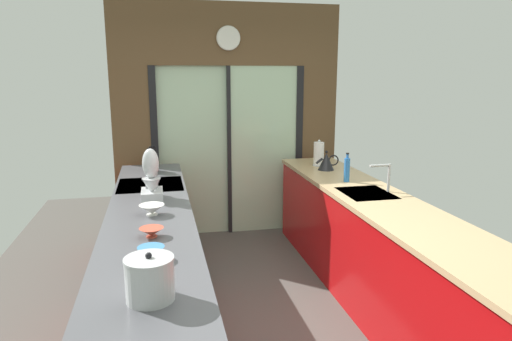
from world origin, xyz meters
name	(u,v)px	position (x,y,z in m)	size (l,w,h in m)	color
ground_plane	(263,301)	(0.00, 0.60, -0.01)	(5.04, 7.60, 0.02)	#4C4742
back_wall_unit	(228,107)	(0.00, 2.40, 1.52)	(2.64, 0.12, 2.70)	brown
left_counter_run	(152,284)	(-0.91, 0.13, 0.47)	(0.62, 3.80, 0.92)	#AD0C0F
right_counter_run	(379,254)	(0.91, 0.30, 0.46)	(0.62, 3.80, 0.92)	#AD0C0F
sink_faucet	(385,173)	(1.06, 0.55, 1.08)	(0.19, 0.02, 0.24)	#B7BABC
oven_range	(153,233)	(-0.91, 1.25, 0.46)	(0.60, 0.60, 0.92)	black
mixing_bowl_near	(151,253)	(-0.89, -0.52, 0.96)	(0.15, 0.15, 0.07)	teal
mixing_bowl_mid	(152,232)	(-0.89, -0.16, 0.95)	(0.15, 0.15, 0.06)	#BC4C38
mixing_bowl_far	(152,209)	(-0.89, 0.31, 0.96)	(0.18, 0.18, 0.08)	silver
knife_block	(152,161)	(-0.89, 1.81, 1.03)	(0.09, 0.14, 0.27)	black
stand_mixer	(151,180)	(-0.89, 0.72, 1.08)	(0.17, 0.27, 0.42)	#B7BABC
stock_pot	(150,279)	(-0.89, -0.97, 1.02)	(0.22, 0.22, 0.22)	#B7BABC
kettle	(326,161)	(0.89, 1.51, 1.01)	(0.25, 0.17, 0.21)	black
soap_bottle	(347,169)	(0.89, 0.98, 1.04)	(0.05, 0.05, 0.27)	#286BB7
paper_towel_roll	(319,154)	(0.89, 1.74, 1.05)	(0.13, 0.13, 0.29)	#B7BABC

